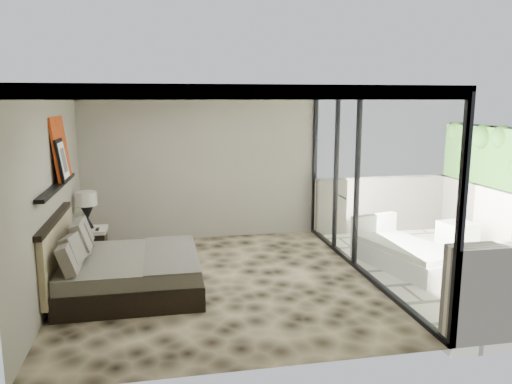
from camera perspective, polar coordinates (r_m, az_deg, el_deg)
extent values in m
plane|color=black|center=(7.53, -4.31, -10.21)|extent=(5.00, 5.00, 0.00)
cube|color=silver|center=(7.05, -4.62, 11.53)|extent=(4.50, 5.00, 0.02)
cube|color=gray|center=(9.61, -6.21, 2.91)|extent=(4.50, 0.02, 2.80)
cube|color=gray|center=(7.25, -22.32, -0.30)|extent=(0.02, 5.00, 2.80)
cube|color=white|center=(7.74, 12.32, 0.89)|extent=(0.08, 5.00, 2.80)
cube|color=silver|center=(8.78, 21.06, -8.26)|extent=(3.00, 5.00, 0.12)
cube|color=black|center=(7.32, -21.77, 0.63)|extent=(0.12, 2.20, 0.05)
cube|color=black|center=(7.31, -13.94, -9.81)|extent=(1.88, 1.79, 0.32)
cube|color=#585349|center=(7.22, -14.03, -7.88)|extent=(1.82, 1.73, 0.20)
cube|color=#47443D|center=(7.18, -9.75, -6.96)|extent=(0.72, 1.77, 0.03)
cube|color=#998C61|center=(7.28, -21.80, -6.48)|extent=(0.08, 1.89, 0.90)
cube|color=black|center=(8.95, -18.27, -5.61)|extent=(0.57, 0.57, 0.52)
cone|color=black|center=(8.91, -18.66, -3.37)|extent=(0.20, 0.20, 0.18)
cone|color=black|center=(8.88, -18.72, -2.26)|extent=(0.20, 0.20, 0.18)
cylinder|color=beige|center=(8.83, -18.82, -0.72)|extent=(0.34, 0.34, 0.23)
cube|color=red|center=(7.73, -21.48, 4.70)|extent=(0.13, 0.90, 0.90)
cube|color=black|center=(7.53, -21.27, 3.42)|extent=(0.11, 0.50, 0.60)
cube|color=white|center=(9.57, 21.99, -4.77)|extent=(0.60, 0.60, 0.53)
cube|color=silver|center=(8.41, 16.85, -7.27)|extent=(1.33, 1.96, 0.31)
cube|color=beige|center=(8.36, 16.92, -5.96)|extent=(1.25, 1.84, 0.09)
cube|color=silver|center=(8.92, 13.31, -3.74)|extent=(0.90, 0.36, 0.39)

